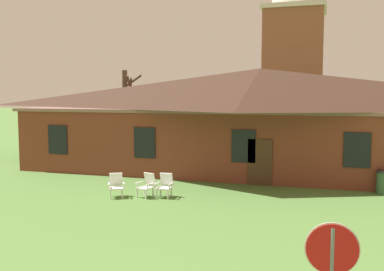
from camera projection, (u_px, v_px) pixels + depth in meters
The scene contains 8 objects.
brick_building at pixel (260, 117), 24.90m from camera, with size 25.23×10.40×5.52m.
dome_tower at pixel (294, 51), 37.80m from camera, with size 5.18×5.18×17.06m.
stop_sign at pixel (332, 267), 6.59m from camera, with size 0.80×0.11×2.28m.
lawn_chair_by_porch at pixel (116, 185), 17.86m from camera, with size 0.82×0.86×0.96m.
lawn_chair_near_door at pixel (147, 185), 17.88m from camera, with size 0.76×0.81×0.96m.
lawn_chair_left_end at pixel (165, 185), 17.85m from camera, with size 0.65×0.68×0.96m.
bare_tree_beside_building at pixel (126, 107), 30.78m from camera, with size 1.74×1.81×5.72m.
trash_bin at pixel (383, 182), 18.39m from camera, with size 0.56×0.56×0.98m.
Camera 1 is at (3.54, -5.17, 4.18)m, focal length 41.64 mm.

